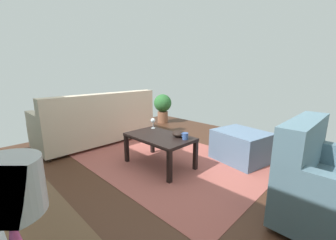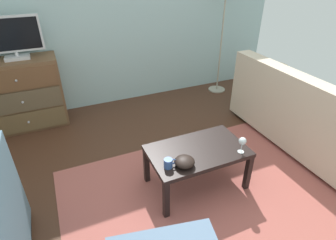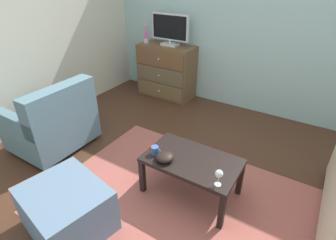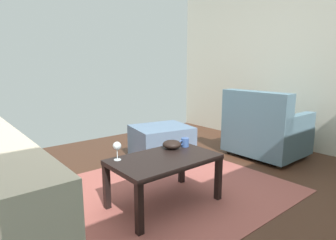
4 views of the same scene
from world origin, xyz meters
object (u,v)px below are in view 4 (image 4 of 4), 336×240
at_px(mug, 185,142).
at_px(armchair, 264,131).
at_px(bowl_decorative, 172,144).
at_px(ottoman, 161,143).
at_px(coffee_table, 164,163).
at_px(wine_glass, 117,147).

bearing_deg(mug, armchair, -177.47).
relative_size(bowl_decorative, armchair, 0.20).
distance_m(armchair, ottoman, 1.38).
distance_m(coffee_table, armchair, 1.86).
relative_size(coffee_table, armchair, 1.01).
bearing_deg(mug, ottoman, -113.81).
xyz_separation_m(wine_glass, ottoman, (-1.06, -0.76, -0.33)).
height_order(coffee_table, wine_glass, wine_glass).
bearing_deg(ottoman, coffee_table, 52.94).
distance_m(bowl_decorative, ottoman, 0.98).
bearing_deg(mug, wine_glass, -5.97).
xyz_separation_m(mug, bowl_decorative, (0.14, -0.03, -0.00)).
relative_size(coffee_table, ottoman, 1.31).
xyz_separation_m(wine_glass, mug, (-0.70, 0.07, -0.07)).
bearing_deg(coffee_table, armchair, -174.27).
xyz_separation_m(bowl_decorative, ottoman, (-0.50, -0.80, -0.25)).
distance_m(wine_glass, bowl_decorative, 0.57).
relative_size(mug, ottoman, 0.16).
bearing_deg(bowl_decorative, ottoman, -122.17).
xyz_separation_m(coffee_table, armchair, (-1.85, -0.19, -0.03)).
distance_m(coffee_table, wine_glass, 0.43).
height_order(wine_glass, ottoman, wine_glass).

